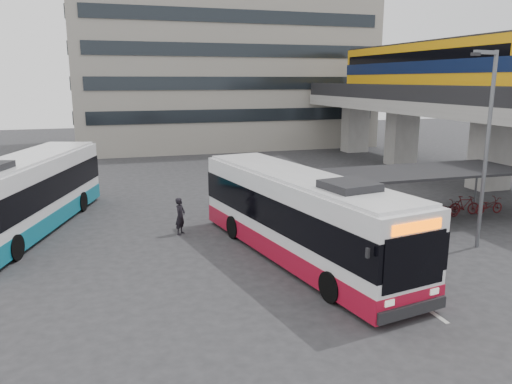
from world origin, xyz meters
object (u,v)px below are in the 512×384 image
object	(u,v)px
bus_main	(299,217)
lamp_post	(486,139)
bus_teal	(26,195)
pedestrian	(180,216)

from	to	relation	value
bus_main	lamp_post	xyz separation A→B (m)	(7.62, -1.05, 2.90)
bus_teal	lamp_post	size ratio (longest dim) A/B	1.59
bus_teal	lamp_post	bearing A→B (deg)	-6.59
lamp_post	bus_teal	bearing A→B (deg)	145.97
bus_main	pedestrian	distance (m)	6.08
bus_main	lamp_post	world-z (taller)	lamp_post
bus_teal	pedestrian	size ratio (longest dim) A/B	7.47
lamp_post	pedestrian	bearing A→B (deg)	144.67
bus_teal	pedestrian	world-z (taller)	bus_teal
bus_main	bus_teal	distance (m)	12.91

